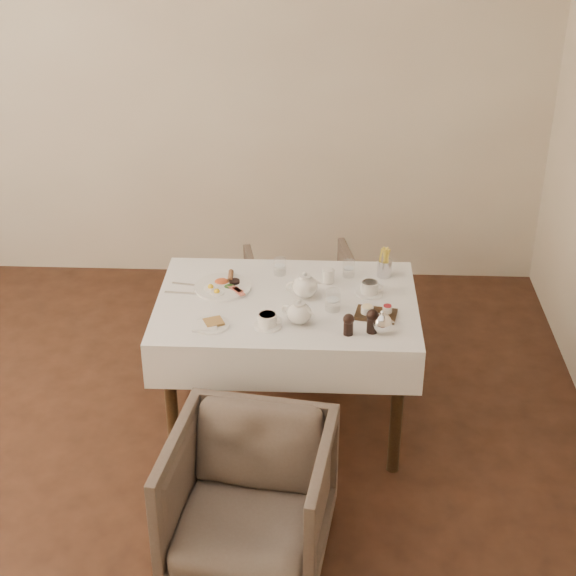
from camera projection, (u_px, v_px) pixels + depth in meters
The scene contains 20 objects.
table at pixel (287, 321), 4.38m from camera, with size 1.28×0.88×0.75m.
armchair_near at pixel (249, 498), 3.74m from camera, with size 0.67×0.69×0.63m, color brown.
armchair_far at pixel (302, 304), 5.23m from camera, with size 0.62×0.64×0.58m, color brown.
breakfast_plate at pixel (223, 286), 4.44m from camera, with size 0.29×0.29×0.04m.
side_plate at pixel (210, 325), 4.11m from camera, with size 0.17×0.17×0.02m.
teapot_centre at pixel (305, 285), 4.32m from camera, with size 0.18×0.14×0.14m, color white, non-canonical shape.
teapot_front at pixel (299, 312), 4.10m from camera, with size 0.16×0.13×0.13m, color white, non-canonical shape.
creamer at pixel (328, 275), 4.48m from camera, with size 0.06×0.06×0.07m, color white.
teacup_near at pixel (268, 321), 4.10m from camera, with size 0.13×0.13×0.07m.
teacup_far at pixel (370, 288), 4.37m from camera, with size 0.13×0.13×0.07m.
glass_left at pixel (280, 266), 4.55m from camera, with size 0.06×0.06×0.09m, color silver.
glass_mid at pixel (333, 300), 4.22m from camera, with size 0.07×0.07×0.10m, color silver.
glass_right at pixel (349, 268), 4.53m from camera, with size 0.06×0.06×0.09m, color silver.
condiment_board at pixel (376, 313), 4.19m from camera, with size 0.21×0.16×0.05m.
pepper_mill_left at pixel (348, 324), 4.03m from camera, with size 0.05×0.05×0.11m, color black, non-canonical shape.
pepper_mill_right at pixel (372, 321), 4.04m from camera, with size 0.06×0.06×0.12m, color black, non-canonical shape.
silver_pot at pixel (382, 322), 4.03m from camera, with size 0.11×0.09×0.12m, color white, non-canonical shape.
fries_cup at pixel (385, 264), 4.52m from camera, with size 0.08×0.08×0.16m.
cutlery_fork at pixel (192, 285), 4.46m from camera, with size 0.02×0.21×0.00m, color silver.
cutlery_knife at pixel (184, 293), 4.39m from camera, with size 0.02×0.19×0.00m, color silver.
Camera 1 is at (0.81, -2.99, 2.89)m, focal length 55.00 mm.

